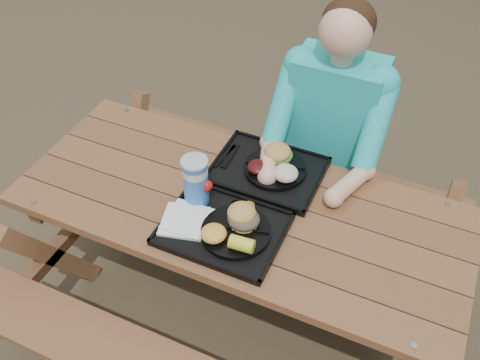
% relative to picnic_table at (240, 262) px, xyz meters
% --- Properties ---
extents(ground, '(60.00, 60.00, 0.00)m').
position_rel_picnic_table_xyz_m(ground, '(0.00, 0.00, -0.38)').
color(ground, '#999999').
rests_on(ground, ground).
extents(picnic_table, '(1.80, 1.49, 0.75)m').
position_rel_picnic_table_xyz_m(picnic_table, '(0.00, 0.00, 0.00)').
color(picnic_table, '#999999').
rests_on(picnic_table, ground).
extents(tray_near, '(0.45, 0.35, 0.02)m').
position_rel_picnic_table_xyz_m(tray_near, '(0.00, -0.16, 0.39)').
color(tray_near, black).
rests_on(tray_near, picnic_table).
extents(tray_far, '(0.45, 0.35, 0.02)m').
position_rel_picnic_table_xyz_m(tray_far, '(0.03, 0.21, 0.39)').
color(tray_far, black).
rests_on(tray_far, picnic_table).
extents(plate_near, '(0.26, 0.26, 0.02)m').
position_rel_picnic_table_xyz_m(plate_near, '(0.06, -0.16, 0.41)').
color(plate_near, black).
rests_on(plate_near, tray_near).
extents(plate_far, '(0.26, 0.26, 0.02)m').
position_rel_picnic_table_xyz_m(plate_far, '(0.06, 0.22, 0.41)').
color(plate_far, black).
rests_on(plate_far, tray_far).
extents(napkin_stack, '(0.20, 0.20, 0.02)m').
position_rel_picnic_table_xyz_m(napkin_stack, '(-0.14, -0.19, 0.40)').
color(napkin_stack, white).
rests_on(napkin_stack, tray_near).
extents(soda_cup, '(0.10, 0.10, 0.20)m').
position_rel_picnic_table_xyz_m(soda_cup, '(-0.15, -0.07, 0.49)').
color(soda_cup, blue).
rests_on(soda_cup, tray_near).
extents(condiment_bbq, '(0.04, 0.04, 0.03)m').
position_rel_picnic_table_xyz_m(condiment_bbq, '(0.00, -0.04, 0.41)').
color(condiment_bbq, '#310505').
rests_on(condiment_bbq, tray_near).
extents(condiment_mustard, '(0.06, 0.06, 0.03)m').
position_rel_picnic_table_xyz_m(condiment_mustard, '(0.05, -0.04, 0.41)').
color(condiment_mustard, yellow).
rests_on(condiment_mustard, tray_near).
extents(sandwich, '(0.11, 0.11, 0.12)m').
position_rel_picnic_table_xyz_m(sandwich, '(0.07, -0.12, 0.47)').
color(sandwich, gold).
rests_on(sandwich, plate_near).
extents(mac_cheese, '(0.10, 0.10, 0.05)m').
position_rel_picnic_table_xyz_m(mac_cheese, '(-0.00, -0.23, 0.44)').
color(mac_cheese, yellow).
rests_on(mac_cheese, plate_near).
extents(corn_cob, '(0.10, 0.10, 0.05)m').
position_rel_picnic_table_xyz_m(corn_cob, '(0.11, -0.23, 0.44)').
color(corn_cob, '#FCFF35').
rests_on(corn_cob, plate_near).
extents(cutlery_far, '(0.04, 0.16, 0.01)m').
position_rel_picnic_table_xyz_m(cutlery_far, '(-0.15, 0.22, 0.40)').
color(cutlery_far, black).
rests_on(cutlery_far, tray_far).
extents(burger, '(0.12, 0.12, 0.10)m').
position_rel_picnic_table_xyz_m(burger, '(0.05, 0.27, 0.47)').
color(burger, '#D5984B').
rests_on(burger, plate_far).
extents(baked_beans, '(0.09, 0.09, 0.04)m').
position_rel_picnic_table_xyz_m(baked_beans, '(0.01, 0.17, 0.43)').
color(baked_beans, '#4D0F0F').
rests_on(baked_beans, plate_far).
extents(potato_salad, '(0.10, 0.10, 0.06)m').
position_rel_picnic_table_xyz_m(potato_salad, '(0.12, 0.17, 0.44)').
color(potato_salad, silver).
rests_on(potato_salad, plate_far).
extents(diner, '(0.48, 0.84, 1.28)m').
position_rel_picnic_table_xyz_m(diner, '(0.20, 0.56, 0.27)').
color(diner, '#1BC1B6').
rests_on(diner, ground).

